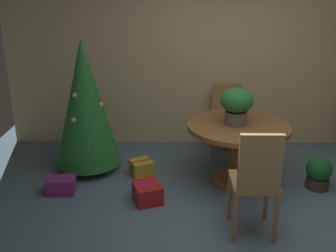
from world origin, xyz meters
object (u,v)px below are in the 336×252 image
(potted_plant, at_px, (319,172))
(gift_box_purple, at_px, (61,185))
(round_dining_table, at_px, (238,138))
(gift_box_gold, at_px, (141,168))
(wooden_chair_far, at_px, (227,115))
(gift_box_red, at_px, (148,192))
(flower_vase, at_px, (236,103))
(wooden_chair_near, at_px, (256,179))
(holiday_tree, at_px, (85,103))

(potted_plant, bearing_deg, gift_box_purple, -177.03)
(round_dining_table, distance_m, gift_box_gold, 1.22)
(wooden_chair_far, bearing_deg, gift_box_red, -125.38)
(flower_vase, xyz_separation_m, gift_box_gold, (-1.07, 0.16, -0.87))
(flower_vase, height_order, gift_box_red, flower_vase)
(gift_box_gold, bearing_deg, gift_box_purple, -152.18)
(wooden_chair_near, xyz_separation_m, gift_box_purple, (-1.97, 0.75, -0.49))
(round_dining_table, distance_m, flower_vase, 0.41)
(flower_vase, relative_size, gift_box_red, 1.07)
(wooden_chair_far, distance_m, potted_plant, 1.46)
(holiday_tree, bearing_deg, round_dining_table, -10.38)
(wooden_chair_near, bearing_deg, gift_box_red, 149.32)
(wooden_chair_near, bearing_deg, gift_box_purple, 158.99)
(gift_box_red, relative_size, gift_box_gold, 1.18)
(wooden_chair_far, bearing_deg, gift_box_gold, -144.52)
(flower_vase, distance_m, gift_box_purple, 2.13)
(flower_vase, xyz_separation_m, holiday_tree, (-1.73, 0.31, -0.10))
(round_dining_table, relative_size, gift_box_purple, 3.70)
(gift_box_gold, bearing_deg, wooden_chair_far, 35.48)
(holiday_tree, bearing_deg, gift_box_gold, -12.37)
(wooden_chair_near, height_order, potted_plant, wooden_chair_near)
(holiday_tree, distance_m, gift_box_red, 1.32)
(wooden_chair_near, xyz_separation_m, wooden_chair_far, (0.00, 2.00, -0.07))
(wooden_chair_near, bearing_deg, gift_box_gold, 132.64)
(holiday_tree, relative_size, gift_box_red, 4.23)
(gift_box_gold, xyz_separation_m, potted_plant, (2.02, -0.30, 0.11))
(holiday_tree, bearing_deg, wooden_chair_far, 20.09)
(wooden_chair_far, distance_m, gift_box_red, 1.77)
(flower_vase, xyz_separation_m, wooden_chair_far, (0.04, 0.96, -0.45))
(round_dining_table, relative_size, gift_box_gold, 3.55)
(gift_box_red, height_order, gift_box_purple, gift_box_red)
(wooden_chair_far, xyz_separation_m, gift_box_red, (-1.00, -1.41, -0.41))
(round_dining_table, relative_size, gift_box_red, 3.00)
(wooden_chair_near, bearing_deg, wooden_chair_far, 90.00)
(wooden_chair_near, height_order, gift_box_gold, wooden_chair_near)
(holiday_tree, bearing_deg, flower_vase, -10.11)
(holiday_tree, xyz_separation_m, potted_plant, (2.68, -0.45, -0.66))
(gift_box_purple, xyz_separation_m, gift_box_gold, (0.86, 0.45, 0.00))
(wooden_chair_near, bearing_deg, round_dining_table, 90.00)
(round_dining_table, distance_m, holiday_tree, 1.82)
(round_dining_table, height_order, potted_plant, round_dining_table)
(gift_box_purple, distance_m, potted_plant, 2.88)
(wooden_chair_near, bearing_deg, flower_vase, 92.17)
(gift_box_purple, bearing_deg, round_dining_table, 7.87)
(wooden_chair_near, height_order, wooden_chair_far, wooden_chair_near)
(round_dining_table, height_order, wooden_chair_far, wooden_chair_far)
(holiday_tree, xyz_separation_m, gift_box_red, (0.77, -0.76, -0.76))
(gift_box_purple, bearing_deg, gift_box_gold, 27.82)
(wooden_chair_far, height_order, potted_plant, wooden_chair_far)
(gift_box_gold, distance_m, potted_plant, 2.05)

